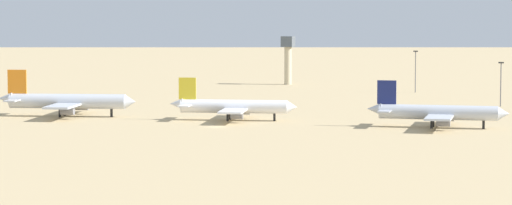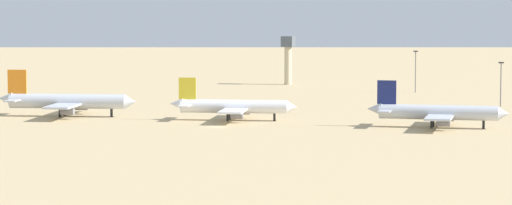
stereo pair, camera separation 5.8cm
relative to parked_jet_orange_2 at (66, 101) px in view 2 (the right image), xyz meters
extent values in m
plane|color=tan|center=(55.50, -14.50, -4.77)|extent=(4000.00, 4000.00, 0.00)
cylinder|color=silver|center=(0.43, 0.10, 0.04)|extent=(36.78, 12.45, 4.58)
cone|color=silver|center=(19.89, 4.43, 0.04)|extent=(4.30, 5.00, 4.35)
cone|color=silver|center=(-19.03, -4.24, 0.73)|extent=(5.32, 4.80, 3.89)
cube|color=orange|center=(-15.22, -3.39, 6.06)|extent=(5.94, 1.85, 7.45)
cube|color=silver|center=(-16.22, 1.08, 0.50)|extent=(5.27, 8.40, 0.41)
cube|color=silver|center=(-14.23, -7.87, 0.50)|extent=(5.27, 8.40, 0.41)
cube|color=silver|center=(1.55, 0.34, -0.64)|extent=(15.58, 37.47, 0.64)
cylinder|color=slate|center=(0.80, 8.98, -2.25)|extent=(4.57, 3.36, 2.52)
cylinder|color=slate|center=(4.53, -7.79, -2.25)|extent=(4.57, 3.36, 2.52)
cylinder|color=black|center=(14.03, 3.13, -3.51)|extent=(0.80, 0.80, 2.52)
cylinder|color=black|center=(-1.85, 2.41, -3.51)|extent=(0.80, 0.80, 2.52)
cylinder|color=black|center=(-0.65, -2.96, -3.51)|extent=(0.80, 0.80, 2.52)
cylinder|color=white|center=(53.78, 4.82, -0.52)|extent=(32.53, 10.31, 4.05)
cone|color=white|center=(71.04, 8.27, -0.52)|extent=(3.73, 4.36, 3.84)
cone|color=white|center=(36.53, 1.37, 0.09)|extent=(4.64, 4.16, 3.44)
cube|color=yellow|center=(39.90, 2.04, 4.79)|extent=(5.26, 1.53, 6.57)
cube|color=white|center=(39.11, 6.01, -0.12)|extent=(4.52, 7.38, 0.36)
cube|color=white|center=(40.69, -1.93, -0.12)|extent=(4.52, 7.38, 0.36)
cube|color=white|center=(54.78, 5.01, -1.13)|extent=(13.09, 33.08, 0.57)
cylinder|color=slate|center=(54.28, 12.65, -2.54)|extent=(4.01, 2.90, 2.22)
cylinder|color=slate|center=(57.25, -2.22, -2.54)|extent=(4.01, 2.90, 2.22)
cylinder|color=black|center=(65.84, 7.23, -3.66)|extent=(0.71, 0.71, 2.22)
cylinder|color=black|center=(51.82, 6.90, -3.66)|extent=(0.71, 0.71, 2.22)
cylinder|color=black|center=(52.77, 2.14, -3.66)|extent=(0.71, 0.71, 2.22)
cylinder|color=silver|center=(115.69, 3.19, -0.40)|extent=(33.55, 7.18, 4.16)
cone|color=silver|center=(133.72, 4.84, -0.40)|extent=(3.47, 4.22, 3.96)
cone|color=silver|center=(97.65, 1.54, 0.23)|extent=(4.47, 3.90, 3.54)
cube|color=navy|center=(101.17, 1.86, 5.07)|extent=(5.44, 1.01, 6.77)
cube|color=silver|center=(100.79, 6.01, 0.02)|extent=(3.96, 7.35, 0.37)
cube|color=silver|center=(101.55, -2.28, 0.02)|extent=(3.96, 7.35, 0.37)
cube|color=silver|center=(116.72, 3.29, -1.02)|extent=(10.08, 33.82, 0.58)
cylinder|color=slate|center=(117.05, 11.16, -2.48)|extent=(3.94, 2.62, 2.29)
cylinder|color=slate|center=(118.47, -4.39, -2.48)|extent=(3.94, 2.62, 2.29)
cylinder|color=black|center=(128.29, 4.34, -3.62)|extent=(0.73, 0.73, 2.29)
cylinder|color=black|center=(113.90, 5.54, -3.62)|extent=(0.73, 0.73, 2.29)
cylinder|color=black|center=(114.36, 0.56, -3.62)|extent=(0.73, 0.73, 2.29)
cylinder|color=#C6B793|center=(20.59, 167.85, 3.55)|extent=(3.20, 3.20, 16.64)
cube|color=#4C5660|center=(20.59, 167.85, 14.22)|extent=(5.20, 5.20, 4.69)
cylinder|color=#59595E|center=(123.73, 81.11, 2.64)|extent=(0.36, 0.36, 14.82)
cube|color=#333333|center=(123.73, 81.11, 10.31)|extent=(1.80, 0.50, 0.50)
cylinder|color=#59595E|center=(83.19, 138.07, 3.36)|extent=(0.36, 0.36, 16.25)
cube|color=#333333|center=(83.19, 138.07, 11.73)|extent=(1.80, 0.50, 0.50)
camera|label=1|loc=(171.90, -323.55, 29.04)|focal=81.85mm
camera|label=2|loc=(171.95, -323.53, 29.04)|focal=81.85mm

